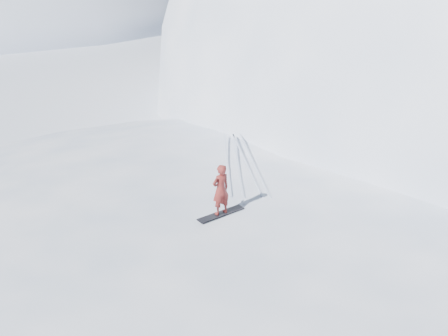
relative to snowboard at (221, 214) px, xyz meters
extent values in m
plane|color=white|center=(1.03, -1.53, -2.41)|extent=(400.00, 400.00, 0.00)
ellipsoid|color=white|center=(2.03, 1.47, -2.41)|extent=(36.00, 28.00, 4.80)
ellipsoid|color=white|center=(11.03, 18.47, -2.41)|extent=(28.00, 24.00, 18.00)
ellipsoid|color=white|center=(-0.97, 4.47, -2.41)|extent=(7.00, 6.30, 1.00)
cube|color=black|center=(0.00, 0.00, 0.00)|extent=(1.39, 1.28, 0.03)
imported|color=maroon|center=(0.00, 0.00, 0.82)|extent=(0.70, 0.68, 1.61)
cube|color=silver|center=(-0.18, 4.14, 0.01)|extent=(0.85, 5.96, 0.04)
cube|color=silver|center=(0.22, 4.14, 0.01)|extent=(0.89, 5.95, 0.04)
cube|color=silver|center=(0.53, 4.14, 0.01)|extent=(1.50, 5.84, 0.04)
cube|color=silver|center=(0.81, 4.14, 0.01)|extent=(1.45, 5.85, 0.04)
camera|label=1|loc=(1.39, -13.26, 7.44)|focal=40.00mm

